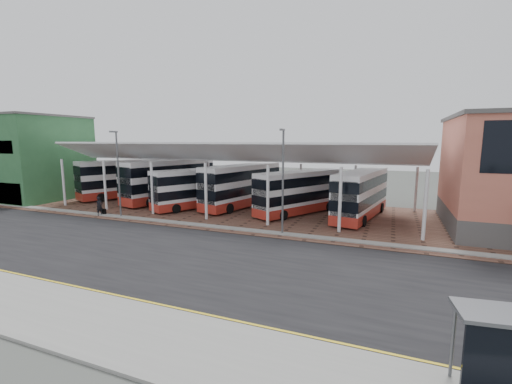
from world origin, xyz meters
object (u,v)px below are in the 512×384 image
(bus_3, at_px, (242,186))
(bus_4, at_px, (299,193))
(bus_5, at_px, (361,195))
(bus_2, at_px, (198,188))
(bus_0, at_px, (126,179))
(pedestrian, at_px, (100,206))
(bus_1, at_px, (169,181))

(bus_3, xyz_separation_m, bus_4, (6.66, -1.04, -0.19))
(bus_4, height_order, bus_5, bus_5)
(bus_3, distance_m, bus_5, 12.49)
(bus_2, height_order, bus_3, bus_3)
(bus_0, height_order, bus_5, bus_0)
(bus_2, distance_m, pedestrian, 9.74)
(bus_3, bearing_deg, bus_1, -165.77)
(bus_0, height_order, pedestrian, bus_0)
(pedestrian, bearing_deg, bus_0, 41.99)
(bus_1, bearing_deg, bus_3, 15.30)
(bus_2, bearing_deg, bus_4, 33.50)
(bus_3, bearing_deg, pedestrian, -125.89)
(bus_0, relative_size, bus_3, 1.01)
(bus_1, height_order, bus_5, bus_1)
(bus_0, bearing_deg, bus_5, 22.62)
(bus_1, height_order, bus_2, bus_1)
(bus_2, relative_size, bus_5, 0.92)
(bus_0, height_order, bus_4, bus_0)
(bus_1, distance_m, bus_2, 5.61)
(bus_0, xyz_separation_m, bus_4, (22.86, -1.42, -0.26))
(bus_2, height_order, bus_4, bus_4)
(bus_5, bearing_deg, bus_4, -166.10)
(bus_2, bearing_deg, bus_3, 54.68)
(bus_5, bearing_deg, bus_2, -164.89)
(bus_0, height_order, bus_1, bus_1)
(bus_2, bearing_deg, bus_5, 32.85)
(bus_2, bearing_deg, bus_0, -164.00)
(bus_3, bearing_deg, bus_4, 5.38)
(bus_0, relative_size, bus_5, 1.06)
(pedestrian, bearing_deg, bus_2, -31.15)
(bus_1, xyz_separation_m, pedestrian, (-1.53, -9.10, -1.52))
(bus_1, bearing_deg, pedestrian, -84.21)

